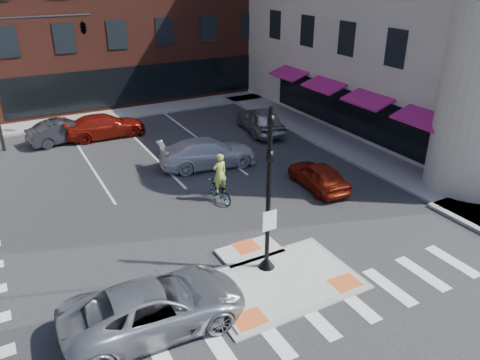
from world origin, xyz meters
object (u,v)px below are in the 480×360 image
cyclist (220,185)px  silver_suv (155,307)px  red_sedan (318,175)px  bg_car_red (105,126)px  bg_car_dark (64,131)px  bg_car_silver (260,120)px  white_pickup (208,153)px

cyclist → silver_suv: bearing=47.4°
red_sedan → bg_car_red: bg_car_red is taller
bg_car_red → bg_car_dark: bearing=85.1°
red_sedan → cyclist: cyclist is taller
silver_suv → bg_car_dark: silver_suv is taller
red_sedan → bg_car_silver: bearing=-97.4°
bg_car_dark → bg_car_red: size_ratio=0.86×
red_sedan → cyclist: bearing=-7.9°
white_pickup → bg_car_silver: (5.40, 3.53, 0.06)m
bg_car_silver → cyclist: (-6.68, -7.56, -0.04)m
silver_suv → cyclist: (5.44, 6.63, 0.01)m
silver_suv → red_sedan: silver_suv is taller
silver_suv → red_sedan: 11.72m
white_pickup → bg_car_silver: bg_car_silver is taller
silver_suv → cyclist: cyclist is taller
bg_car_silver → red_sedan: bearing=88.0°
bg_car_dark → bg_car_silver: 12.36m
silver_suv → red_sedan: (10.31, 5.57, -0.11)m
bg_car_dark → silver_suv: bearing=167.8°
white_pickup → bg_car_red: bearing=35.7°
bg_car_dark → bg_car_red: bearing=-107.6°
silver_suv → bg_car_dark: size_ratio=1.28×
white_pickup → cyclist: bearing=171.0°
white_pickup → bg_car_red: size_ratio=1.05×
bg_car_dark → bg_car_red: bg_car_red is taller
bg_car_dark → cyclist: bearing=-167.8°
red_sedan → bg_car_dark: size_ratio=0.89×
silver_suv → white_pickup: size_ratio=1.05×
red_sedan → bg_car_silver: bg_car_silver is taller
bg_car_red → bg_car_silver: bearing=-110.9°
white_pickup → silver_suv: bearing=156.4°
white_pickup → bg_car_dark: (-6.23, 7.72, -0.05)m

